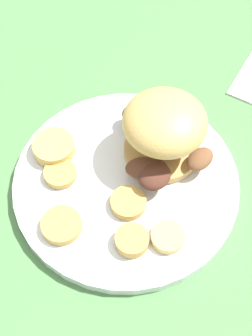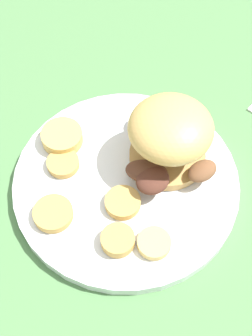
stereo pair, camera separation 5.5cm
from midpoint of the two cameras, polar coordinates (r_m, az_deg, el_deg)
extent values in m
plane|color=#4C7A47|center=(0.59, -2.68, -2.43)|extent=(4.00, 4.00, 0.00)
cylinder|color=white|center=(0.58, -2.71, -2.03)|extent=(0.28, 0.28, 0.02)
torus|color=white|center=(0.58, -2.74, -1.70)|extent=(0.28, 0.28, 0.01)
cylinder|color=tan|center=(0.59, 1.71, 2.04)|extent=(0.10, 0.10, 0.01)
ellipsoid|color=#4C281E|center=(0.58, 1.68, 4.05)|extent=(0.04, 0.04, 0.02)
ellipsoid|color=#4C281E|center=(0.60, -1.45, 5.97)|extent=(0.05, 0.05, 0.02)
ellipsoid|color=#563323|center=(0.55, -0.27, -0.68)|extent=(0.04, 0.05, 0.02)
ellipsoid|color=#4C281E|center=(0.55, 0.64, -1.19)|extent=(0.05, 0.06, 0.02)
ellipsoid|color=brown|center=(0.57, 2.63, 3.05)|extent=(0.03, 0.04, 0.01)
ellipsoid|color=#4C281E|center=(0.57, 1.81, 2.80)|extent=(0.04, 0.05, 0.02)
ellipsoid|color=brown|center=(0.57, 6.28, 0.88)|extent=(0.05, 0.05, 0.02)
ellipsoid|color=tan|center=(0.54, 1.86, 5.41)|extent=(0.10, 0.10, 0.05)
cylinder|color=tan|center=(0.55, -2.46, -4.46)|extent=(0.04, 0.04, 0.01)
cylinder|color=tan|center=(0.53, -1.92, -9.02)|extent=(0.04, 0.04, 0.01)
cylinder|color=tan|center=(0.58, -10.71, -0.87)|extent=(0.04, 0.04, 0.01)
cylinder|color=tan|center=(0.55, -10.77, -7.10)|extent=(0.05, 0.05, 0.01)
cylinder|color=tan|center=(0.60, -11.41, 2.28)|extent=(0.05, 0.05, 0.02)
cylinder|color=#DBB766|center=(0.53, 2.14, -8.66)|extent=(0.04, 0.04, 0.01)
camera|label=1|loc=(0.03, -92.87, -4.53)|focal=50.00mm
camera|label=2|loc=(0.03, 87.13, 4.53)|focal=50.00mm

